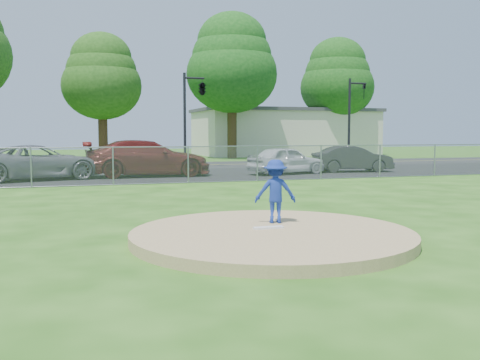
# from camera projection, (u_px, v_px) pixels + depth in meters

# --- Properties ---
(ground) EXTENTS (120.00, 120.00, 0.00)m
(ground) POSITION_uv_depth(u_px,v_px,m) (173.00, 189.00, 19.69)
(ground) COLOR #225312
(ground) RESTS_ON ground
(pitchers_mound) EXTENTS (5.40, 5.40, 0.20)m
(pitchers_mound) POSITION_uv_depth(u_px,v_px,m) (272.00, 236.00, 10.20)
(pitchers_mound) COLOR tan
(pitchers_mound) RESTS_ON ground
(pitching_rubber) EXTENTS (0.60, 0.15, 0.04)m
(pitching_rubber) POSITION_uv_depth(u_px,v_px,m) (268.00, 228.00, 10.38)
(pitching_rubber) COLOR white
(pitching_rubber) RESTS_ON pitchers_mound
(chain_link_fence) EXTENTS (40.00, 0.06, 1.50)m
(chain_link_fence) POSITION_uv_depth(u_px,v_px,m) (164.00, 165.00, 21.52)
(chain_link_fence) COLOR gray
(chain_link_fence) RESTS_ON ground
(parking_lot) EXTENTS (50.00, 8.00, 0.01)m
(parking_lot) POSITION_uv_depth(u_px,v_px,m) (148.00, 175.00, 25.85)
(parking_lot) COLOR black
(parking_lot) RESTS_ON ground
(street) EXTENTS (60.00, 7.00, 0.01)m
(street) POSITION_uv_depth(u_px,v_px,m) (131.00, 166.00, 32.96)
(street) COLOR #232326
(street) RESTS_ON ground
(commercial_building) EXTENTS (16.40, 9.40, 4.30)m
(commercial_building) POSITION_uv_depth(u_px,v_px,m) (284.00, 132.00, 50.94)
(commercial_building) COLOR beige
(commercial_building) RESTS_ON ground
(tree_center) EXTENTS (6.16, 6.16, 9.84)m
(tree_center) POSITION_uv_depth(u_px,v_px,m) (102.00, 76.00, 41.57)
(tree_center) COLOR #3D2316
(tree_center) RESTS_ON ground
(tree_right) EXTENTS (7.28, 7.28, 11.63)m
(tree_right) POSITION_uv_depth(u_px,v_px,m) (232.00, 63.00, 42.62)
(tree_right) COLOR #362613
(tree_right) RESTS_ON ground
(tree_far_right) EXTENTS (6.72, 6.72, 10.74)m
(tree_far_right) POSITION_uv_depth(u_px,v_px,m) (337.00, 78.00, 48.88)
(tree_far_right) COLOR #3A2315
(tree_far_right) RESTS_ON ground
(traffic_signal_center) EXTENTS (1.42, 2.48, 5.60)m
(traffic_signal_center) POSITION_uv_depth(u_px,v_px,m) (200.00, 90.00, 31.87)
(traffic_signal_center) COLOR black
(traffic_signal_center) RESTS_ON ground
(traffic_signal_right) EXTENTS (1.28, 0.20, 5.60)m
(traffic_signal_right) POSITION_uv_depth(u_px,v_px,m) (352.00, 113.00, 35.12)
(traffic_signal_right) COLOR black
(traffic_signal_right) RESTS_ON ground
(pitcher) EXTENTS (0.95, 0.70, 1.31)m
(pitcher) POSITION_uv_depth(u_px,v_px,m) (275.00, 191.00, 11.02)
(pitcher) COLOR navy
(pitcher) RESTS_ON pitchers_mound
(parked_car_gray) EXTENTS (5.95, 3.87, 1.52)m
(parked_car_gray) POSITION_uv_depth(u_px,v_px,m) (39.00, 162.00, 23.39)
(parked_car_gray) COLOR slate
(parked_car_gray) RESTS_ON parking_lot
(parked_car_darkred) EXTENTS (5.94, 2.51, 1.71)m
(parked_car_darkred) POSITION_uv_depth(u_px,v_px,m) (148.00, 158.00, 25.21)
(parked_car_darkred) COLOR #5C1A17
(parked_car_darkred) RESTS_ON parking_lot
(parked_car_pearl) EXTENTS (4.34, 2.62, 1.38)m
(parked_car_pearl) POSITION_uv_depth(u_px,v_px,m) (286.00, 160.00, 26.62)
(parked_car_pearl) COLOR silver
(parked_car_pearl) RESTS_ON parking_lot
(parked_car_charcoal) EXTENTS (4.32, 2.09, 1.37)m
(parked_car_charcoal) POSITION_uv_depth(u_px,v_px,m) (352.00, 159.00, 28.19)
(parked_car_charcoal) COLOR #272729
(parked_car_charcoal) RESTS_ON parking_lot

